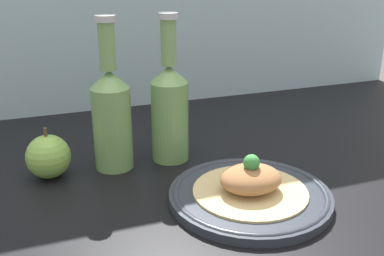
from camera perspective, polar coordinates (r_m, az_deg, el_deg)
ground_plane at (r=83.82cm, az=-1.11°, el=-9.06°), size 180.00×110.00×4.00cm
plate at (r=79.80cm, az=7.36°, el=-8.43°), size 28.38×28.38×1.86cm
plated_food at (r=78.55cm, az=7.45°, el=-6.73°), size 20.04×20.04×7.08cm
cider_bottle_left at (r=88.82cm, az=-10.18°, el=1.73°), size 7.66×7.66×30.11cm
cider_bottle_right at (r=91.37cm, az=-2.85°, el=2.58°), size 7.66×7.66×30.11cm
apple at (r=90.11cm, az=-17.78°, el=-3.46°), size 8.45×8.45×10.06cm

